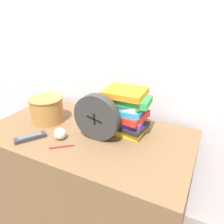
{
  "coord_description": "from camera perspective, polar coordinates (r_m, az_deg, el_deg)",
  "views": [
    {
      "loc": [
        0.58,
        -0.56,
        1.36
      ],
      "look_at": [
        0.13,
        0.35,
        0.88
      ],
      "focal_mm": 35.0,
      "sensor_mm": 36.0,
      "label": 1
    }
  ],
  "objects": [
    {
      "name": "tv_remote",
      "position": [
        1.22,
        -20.58,
        -6.23
      ],
      "size": [
        0.12,
        0.16,
        0.02
      ],
      "color": "#333338",
      "rests_on": "desk"
    },
    {
      "name": "basket",
      "position": [
        1.36,
        -16.64,
        0.87
      ],
      "size": [
        0.2,
        0.2,
        0.15
      ],
      "color": "#B27A3D",
      "rests_on": "desk"
    },
    {
      "name": "pen",
      "position": [
        1.12,
        -12.99,
        -8.8
      ],
      "size": [
        0.1,
        0.08,
        0.01
      ],
      "color": "#B21E1E",
      "rests_on": "desk"
    },
    {
      "name": "crumpled_paper_ball",
      "position": [
        1.17,
        -13.42,
        -5.5
      ],
      "size": [
        0.06,
        0.06,
        0.06
      ],
      "color": "white",
      "rests_on": "desk"
    },
    {
      "name": "wall_back",
      "position": [
        1.38,
        1.42,
        18.73
      ],
      "size": [
        6.0,
        0.04,
        2.4
      ],
      "color": "silver",
      "rests_on": "ground_plane"
    },
    {
      "name": "desk",
      "position": [
        1.44,
        -5.62,
        -18.22
      ],
      "size": [
        1.13,
        0.61,
        0.74
      ],
      "color": "brown",
      "rests_on": "ground_plane"
    },
    {
      "name": "desk_clock",
      "position": [
        1.1,
        -4.08,
        -1.46
      ],
      "size": [
        0.25,
        0.05,
        0.25
      ],
      "color": "#333333",
      "rests_on": "desk"
    },
    {
      "name": "book_stack",
      "position": [
        1.17,
        3.76,
        0.19
      ],
      "size": [
        0.26,
        0.2,
        0.24
      ],
      "color": "yellow",
      "rests_on": "desk"
    }
  ]
}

